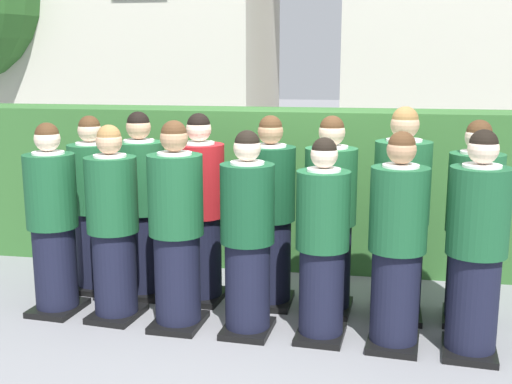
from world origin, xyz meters
TOP-DOWN VIEW (x-y plane):
  - ground_plane at (0.00, 0.00)m, footprint 60.00×60.00m
  - student_front_row_0 at (-1.67, 0.12)m, footprint 0.41×0.48m
  - student_front_row_1 at (-1.13, 0.09)m, footprint 0.41×0.49m
  - student_front_row_2 at (-0.58, 0.01)m, footprint 0.43×0.49m
  - student_front_row_3 at (-0.01, -0.01)m, footprint 0.41×0.51m
  - student_front_row_4 at (0.55, -0.01)m, footprint 0.40×0.50m
  - student_front_row_5 at (1.10, -0.06)m, footprint 0.41×0.52m
  - student_front_row_6 at (1.63, -0.10)m, footprint 0.42×0.50m
  - student_rear_row_0 at (-1.57, 0.70)m, footprint 0.42×0.50m
  - student_rear_row_1 at (-1.09, 0.65)m, footprint 0.43×0.47m
  - student_in_red_blazer at (-0.55, 0.61)m, footprint 0.43×0.50m
  - student_rear_row_3 at (0.06, 0.61)m, footprint 0.42×0.51m
  - student_rear_row_4 at (0.57, 0.55)m, footprint 0.43×0.53m
  - student_rear_row_5 at (1.14, 0.53)m, footprint 0.45×0.50m
  - student_rear_row_6 at (1.70, 0.51)m, footprint 0.43×0.54m
  - hedge at (0.00, 1.82)m, footprint 10.84×0.70m

SIDE VIEW (x-z plane):
  - ground_plane at x=0.00m, z-range 0.00..0.00m
  - student_front_row_4 at x=0.55m, z-range -0.04..1.49m
  - student_front_row_3 at x=-0.01m, z-range -0.04..1.54m
  - student_front_row_1 at x=-1.13m, z-range -0.04..1.55m
  - student_front_row_0 at x=-1.67m, z-range -0.04..1.55m
  - student_front_row_5 at x=1.10m, z-range -0.04..1.56m
  - student_rear_row_0 at x=-1.57m, z-range -0.04..1.56m
  - student_front_row_6 at x=1.63m, z-range -0.04..1.58m
  - student_rear_row_6 at x=1.70m, z-range -0.04..1.59m
  - student_rear_row_3 at x=0.06m, z-range -0.04..1.59m
  - student_front_row_2 at x=-0.58m, z-range -0.04..1.60m
  - student_in_red_blazer at x=-0.55m, z-range -0.04..1.60m
  - student_rear_row_4 at x=0.57m, z-range -0.04..1.60m
  - student_rear_row_1 at x=-1.09m, z-range -0.04..1.61m
  - hedge at x=0.00m, z-range 0.00..1.59m
  - student_rear_row_5 at x=1.14m, z-range -0.04..1.68m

